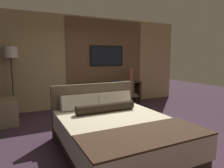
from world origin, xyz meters
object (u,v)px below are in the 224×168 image
(desk, at_px, (109,89))
(vase_tall, at_px, (131,75))
(tv, at_px, (107,56))
(book, at_px, (116,82))
(bed, at_px, (117,133))
(desk_chair, at_px, (128,92))
(floor_lamp, at_px, (11,58))

(desk, height_order, vase_tall, vase_tall)
(tv, relative_size, book, 5.13)
(bed, bearing_deg, desk_chair, 55.78)
(bed, distance_m, desk, 3.27)
(desk, xyz_separation_m, floor_lamp, (-2.79, 0.02, 1.01))
(desk_chair, xyz_separation_m, book, (-0.12, 0.56, 0.25))
(floor_lamp, bearing_deg, vase_tall, -1.92)
(tv, distance_m, floor_lamp, 2.80)
(desk, distance_m, book, 0.32)
(floor_lamp, height_order, vase_tall, floor_lamp)
(desk_chair, relative_size, floor_lamp, 0.48)
(desk, relative_size, floor_lamp, 1.18)
(floor_lamp, relative_size, book, 8.09)
(bed, height_order, tv, tv)
(tv, relative_size, floor_lamp, 0.63)
(vase_tall, bearing_deg, book, 177.79)
(tv, bearing_deg, book, -55.43)
(book, bearing_deg, desk, 156.89)
(vase_tall, bearing_deg, desk, 172.20)
(bed, height_order, book, bed)
(tv, xyz_separation_m, floor_lamp, (-2.79, -0.18, -0.07))
(floor_lamp, bearing_deg, bed, -63.49)
(bed, bearing_deg, vase_tall, 54.82)
(desk_chair, height_order, floor_lamp, floor_lamp)
(bed, bearing_deg, floor_lamp, 116.51)
(floor_lamp, bearing_deg, book, -1.86)
(tv, bearing_deg, desk, -90.00)
(desk_chair, bearing_deg, vase_tall, 66.90)
(desk_chair, distance_m, floor_lamp, 3.33)
(desk, height_order, book, book)
(book, bearing_deg, bed, -116.89)
(vase_tall, bearing_deg, bed, -125.18)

